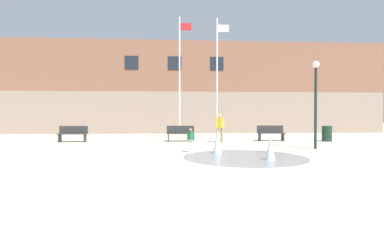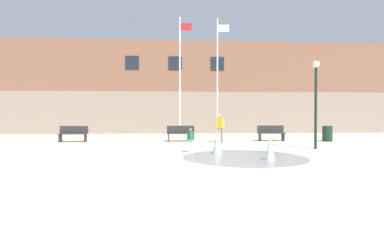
{
  "view_description": "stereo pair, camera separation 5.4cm",
  "coord_description": "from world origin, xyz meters",
  "views": [
    {
      "loc": [
        -0.2,
        -7.66,
        1.53
      ],
      "look_at": [
        0.73,
        6.36,
        1.3
      ],
      "focal_mm": 28.0,
      "sensor_mm": 36.0,
      "label": 1
    },
    {
      "loc": [
        -0.15,
        -7.66,
        1.53
      ],
      "look_at": [
        0.73,
        6.36,
        1.3
      ],
      "focal_mm": 28.0,
      "sensor_mm": 36.0,
      "label": 2
    }
  ],
  "objects": [
    {
      "name": "trash_can",
      "position": [
        8.81,
        9.21,
        0.45
      ],
      "size": [
        0.56,
        0.56,
        0.9
      ],
      "primitive_type": "cylinder",
      "color": "#193323",
      "rests_on": "ground"
    },
    {
      "name": "lamp_post_right_lane",
      "position": [
        6.27,
        5.46,
        2.59
      ],
      "size": [
        0.32,
        0.32,
        3.98
      ],
      "color": "#192D23",
      "rests_on": "ground"
    },
    {
      "name": "adult_watching",
      "position": [
        2.43,
        8.8,
        0.93
      ],
      "size": [
        0.5,
        0.37,
        1.59
      ],
      "rotation": [
        0.0,
        0.0,
        2.47
      ],
      "color": "#89755B",
      "rests_on": "ground"
    },
    {
      "name": "park_bench_left_of_flagpoles",
      "position": [
        -5.86,
        9.78,
        0.48
      ],
      "size": [
        1.6,
        0.44,
        0.91
      ],
      "color": "#28282D",
      "rests_on": "ground"
    },
    {
      "name": "splash_fountain",
      "position": [
        2.31,
        3.17,
        0.26
      ],
      "size": [
        4.47,
        4.47,
        0.98
      ],
      "color": "gray",
      "rests_on": "ground"
    },
    {
      "name": "ground_plane",
      "position": [
        0.0,
        0.0,
        0.0
      ],
      "size": [
        100.0,
        100.0,
        0.0
      ],
      "primitive_type": "plane",
      "color": "#BCB299"
    },
    {
      "name": "flagpole_left",
      "position": [
        0.29,
        11.34,
        4.12
      ],
      "size": [
        0.8,
        0.1,
        7.75
      ],
      "color": "silver",
      "rests_on": "ground"
    },
    {
      "name": "flagpole_right",
      "position": [
        2.69,
        11.34,
        4.09
      ],
      "size": [
        0.8,
        0.1,
        7.69
      ],
      "color": "silver",
      "rests_on": "ground"
    },
    {
      "name": "park_bench_under_right_flagpole",
      "position": [
        0.27,
        9.71,
        0.48
      ],
      "size": [
        1.6,
        0.44,
        0.91
      ],
      "color": "#28282D",
      "rests_on": "ground"
    },
    {
      "name": "library_building",
      "position": [
        0.0,
        20.05,
        3.86
      ],
      "size": [
        36.0,
        6.05,
        7.72
      ],
      "color": "gray",
      "rests_on": "ground"
    },
    {
      "name": "park_bench_near_trashcan",
      "position": [
        5.65,
        9.76,
        0.48
      ],
      "size": [
        1.6,
        0.44,
        0.91
      ],
      "color": "#28282D",
      "rests_on": "ground"
    },
    {
      "name": "child_with_pink_shirt",
      "position": [
        0.55,
        4.59,
        0.58
      ],
      "size": [
        0.31,
        0.24,
        0.99
      ],
      "rotation": [
        0.0,
        0.0,
        -1.16
      ],
      "color": "silver",
      "rests_on": "ground"
    }
  ]
}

